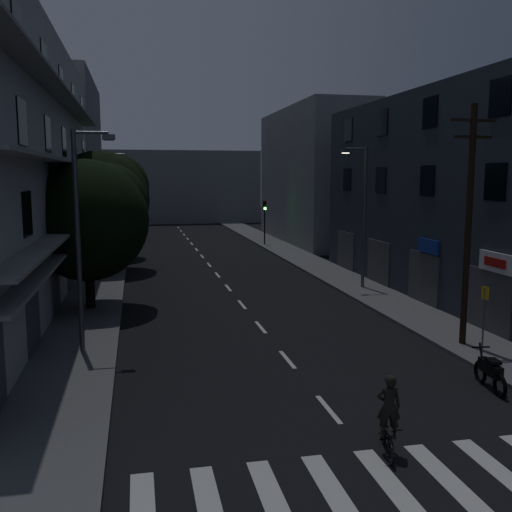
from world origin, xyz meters
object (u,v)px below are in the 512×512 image
object	(u,v)px
bus_stop_sign	(484,308)
cyclist	(388,427)
utility_pole	(469,221)
motorcycle	(490,373)

from	to	relation	value
bus_stop_sign	cyclist	size ratio (longest dim) A/B	1.30
utility_pole	bus_stop_sign	size ratio (longest dim) A/B	3.56
bus_stop_sign	cyclist	xyz separation A→B (m)	(-6.28, -5.78, -1.23)
bus_stop_sign	motorcycle	size ratio (longest dim) A/B	1.24
utility_pole	motorcycle	world-z (taller)	utility_pole
utility_pole	cyclist	distance (m)	10.67
bus_stop_sign	motorcycle	world-z (taller)	bus_stop_sign
bus_stop_sign	motorcycle	distance (m)	3.22
utility_pole	bus_stop_sign	distance (m)	3.37
motorcycle	utility_pole	bearing A→B (deg)	76.64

